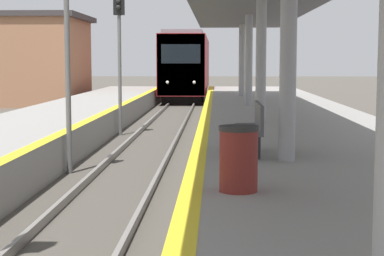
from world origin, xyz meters
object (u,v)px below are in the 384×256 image
at_px(train, 188,66).
at_px(signal_far, 119,34).
at_px(trash_bin, 239,159).
at_px(signal_mid, 67,20).
at_px(bench, 252,127).

relative_size(train, signal_far, 3.39).
relative_size(train, trash_bin, 19.76).
relative_size(train, signal_mid, 3.39).
distance_m(train, signal_far, 22.25).
bearing_deg(trash_bin, train, 93.63).
xyz_separation_m(signal_mid, trash_bin, (3.63, -6.09, -2.15)).
height_order(trash_bin, bench, bench).
distance_m(signal_far, bench, 11.12).
relative_size(train, bench, 10.23).
distance_m(signal_mid, signal_far, 7.48).
bearing_deg(signal_mid, trash_bin, -59.19).
bearing_deg(bench, train, 94.65).
distance_m(train, bench, 32.48).
distance_m(signal_mid, trash_bin, 7.41).
bearing_deg(trash_bin, bench, 83.91).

